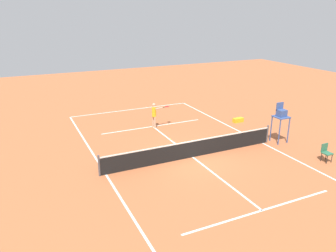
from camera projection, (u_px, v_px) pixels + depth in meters
name	position (u px, v px, depth m)	size (l,w,h in m)	color
ground_plane	(193.00, 157.00, 17.72)	(60.00, 60.00, 0.00)	#B76038
court_lines	(193.00, 157.00, 17.72)	(9.65, 20.43, 0.01)	white
tennis_net	(193.00, 149.00, 17.56)	(10.25, 0.10, 1.07)	#4C4C51
player_serving	(155.00, 113.00, 21.97)	(1.32, 0.45, 1.71)	#D8A884
tennis_ball	(170.00, 139.00, 20.14)	(0.07, 0.07, 0.07)	#CCE033
umpire_chair	(281.00, 116.00, 19.32)	(0.80, 0.80, 2.41)	#38518C
courtside_chair_near	(326.00, 152.00, 17.07)	(0.44, 0.46, 0.95)	#262626
equipment_bag	(238.00, 120.00, 23.36)	(0.76, 0.32, 0.30)	yellow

